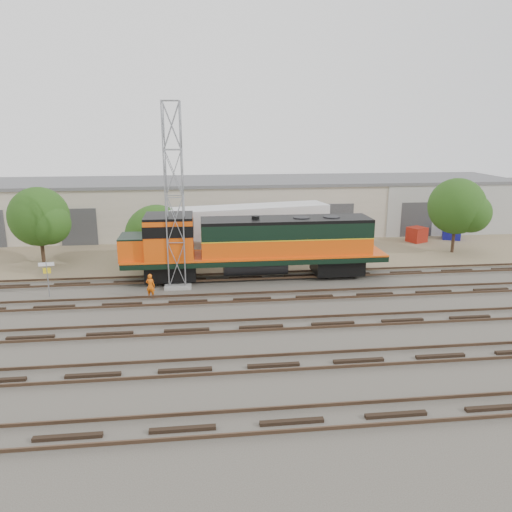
{
  "coord_description": "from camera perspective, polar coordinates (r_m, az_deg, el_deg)",
  "views": [
    {
      "loc": [
        -3.21,
        -27.98,
        10.69
      ],
      "look_at": [
        0.54,
        4.0,
        2.2
      ],
      "focal_mm": 35.0,
      "sensor_mm": 36.0,
      "label": 1
    }
  ],
  "objects": [
    {
      "name": "ground",
      "position": [
        30.12,
        -0.14,
        -6.02
      ],
      "size": [
        140.0,
        140.0,
        0.0
      ],
      "primitive_type": "plane",
      "color": "#47423A",
      "rests_on": "ground"
    },
    {
      "name": "dumpster_blue",
      "position": [
        51.56,
        21.45,
        2.63
      ],
      "size": [
        2.07,
        2.02,
        1.5
      ],
      "primitive_type": "cube",
      "rotation": [
        0.0,
        0.0,
        -0.42
      ],
      "color": "navy",
      "rests_on": "ground"
    },
    {
      "name": "sign_post",
      "position": [
        34.3,
        -22.77,
        -1.74
      ],
      "size": [
        0.95,
        0.13,
        2.32
      ],
      "color": "gray",
      "rests_on": "ground"
    },
    {
      "name": "semi_trailer",
      "position": [
        40.46,
        -1.13,
        3.44
      ],
      "size": [
        14.45,
        5.53,
        4.36
      ],
      "rotation": [
        0.0,
        0.0,
        0.2
      ],
      "color": "silver",
      "rests_on": "ground"
    },
    {
      "name": "dumpster_red",
      "position": [
        49.2,
        17.9,
        2.34
      ],
      "size": [
        1.95,
        1.9,
        1.4
      ],
      "primitive_type": "cube",
      "rotation": [
        0.0,
        0.0,
        0.43
      ],
      "color": "#9C1D11",
      "rests_on": "ground"
    },
    {
      "name": "locomotive",
      "position": [
        35.13,
        -0.59,
        1.35
      ],
      "size": [
        18.56,
        3.26,
        4.46
      ],
      "color": "black",
      "rests_on": "tracks"
    },
    {
      "name": "signal_tower",
      "position": [
        33.19,
        -9.28,
        6.32
      ],
      "size": [
        1.79,
        1.79,
        12.15
      ],
      "rotation": [
        0.0,
        0.0,
        -0.05
      ],
      "color": "gray",
      "rests_on": "ground"
    },
    {
      "name": "tracks",
      "position": [
        27.33,
        0.59,
        -8.08
      ],
      "size": [
        80.0,
        20.4,
        0.28
      ],
      "color": "black",
      "rests_on": "ground"
    },
    {
      "name": "tree_west",
      "position": [
        42.39,
        -23.31,
        3.97
      ],
      "size": [
        4.86,
        4.63,
        6.06
      ],
      "color": "#382619",
      "rests_on": "ground"
    },
    {
      "name": "tree_mid",
      "position": [
        39.66,
        -10.89,
        1.96
      ],
      "size": [
        5.25,
        5.0,
        5.0
      ],
      "color": "#382619",
      "rests_on": "ground"
    },
    {
      "name": "worker",
      "position": [
        32.34,
        -11.97,
        -3.37
      ],
      "size": [
        0.67,
        0.54,
        1.6
      ],
      "primitive_type": "imported",
      "rotation": [
        0.0,
        0.0,
        2.84
      ],
      "color": "#DF5A0C",
      "rests_on": "ground"
    },
    {
      "name": "dirt_strip",
      "position": [
        44.4,
        -2.35,
        0.84
      ],
      "size": [
        80.0,
        16.0,
        0.02
      ],
      "primitive_type": "cube",
      "color": "#726047",
      "rests_on": "ground"
    },
    {
      "name": "tree_east",
      "position": [
        45.57,
        22.32,
        5.1
      ],
      "size": [
        4.97,
        4.74,
        6.39
      ],
      "color": "#382619",
      "rests_on": "ground"
    },
    {
      "name": "warehouse",
      "position": [
        51.68,
        -3.01,
        5.81
      ],
      "size": [
        58.4,
        10.4,
        5.3
      ],
      "color": "beige",
      "rests_on": "ground"
    }
  ]
}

